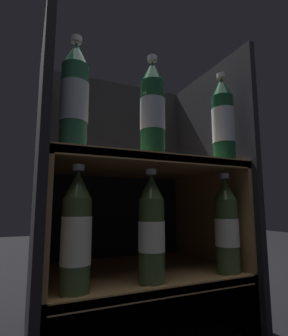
# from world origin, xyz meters

# --- Properties ---
(fridge_back_wall) EXTENTS (0.60, 0.02, 0.87)m
(fridge_back_wall) POSITION_xyz_m (0.00, 0.42, 0.43)
(fridge_back_wall) COLOR black
(fridge_back_wall) RESTS_ON ground_plane
(fridge_side_left) EXTENTS (0.02, 0.45, 0.87)m
(fridge_side_left) POSITION_xyz_m (-0.29, 0.21, 0.43)
(fridge_side_left) COLOR black
(fridge_side_left) RESTS_ON ground_plane
(fridge_side_right) EXTENTS (0.02, 0.45, 0.87)m
(fridge_side_right) POSITION_xyz_m (0.29, 0.21, 0.43)
(fridge_side_right) COLOR black
(fridge_side_right) RESTS_ON ground_plane
(shelf_lower) EXTENTS (0.56, 0.41, 0.18)m
(shelf_lower) POSITION_xyz_m (0.00, 0.20, 0.14)
(shelf_lower) COLOR #9E7547
(shelf_lower) RESTS_ON ground_plane
(shelf_upper) EXTENTS (0.56, 0.41, 0.50)m
(shelf_upper) POSITION_xyz_m (0.00, 0.20, 0.36)
(shelf_upper) COLOR #9E7547
(shelf_upper) RESTS_ON ground_plane
(bottle_upper_front_0) EXTENTS (0.07, 0.07, 0.29)m
(bottle_upper_front_0) POSITION_xyz_m (-0.23, 0.05, 0.63)
(bottle_upper_front_0) COLOR #285B42
(bottle_upper_front_0) RESTS_ON shelf_upper
(bottle_upper_front_1) EXTENTS (0.07, 0.07, 0.29)m
(bottle_upper_front_1) POSITION_xyz_m (-0.02, 0.05, 0.63)
(bottle_upper_front_1) COLOR #194C2D
(bottle_upper_front_1) RESTS_ON shelf_upper
(bottle_upper_front_2) EXTENTS (0.07, 0.07, 0.29)m
(bottle_upper_front_2) POSITION_xyz_m (0.22, 0.05, 0.62)
(bottle_upper_front_2) COLOR #144228
(bottle_upper_front_2) RESTS_ON shelf_upper
(bottle_lower_front_0) EXTENTS (0.07, 0.07, 0.29)m
(bottle_lower_front_0) POSITION_xyz_m (-0.21, 0.05, 0.31)
(bottle_lower_front_0) COLOR #384C28
(bottle_lower_front_0) RESTS_ON shelf_lower
(bottle_lower_front_1) EXTENTS (0.07, 0.07, 0.29)m
(bottle_lower_front_1) POSITION_xyz_m (-0.02, 0.05, 0.31)
(bottle_lower_front_1) COLOR #384C28
(bottle_lower_front_1) RESTS_ON shelf_lower
(bottle_lower_front_2) EXTENTS (0.07, 0.07, 0.29)m
(bottle_lower_front_2) POSITION_xyz_m (0.22, 0.05, 0.31)
(bottle_lower_front_2) COLOR #384C28
(bottle_lower_front_2) RESTS_ON shelf_lower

